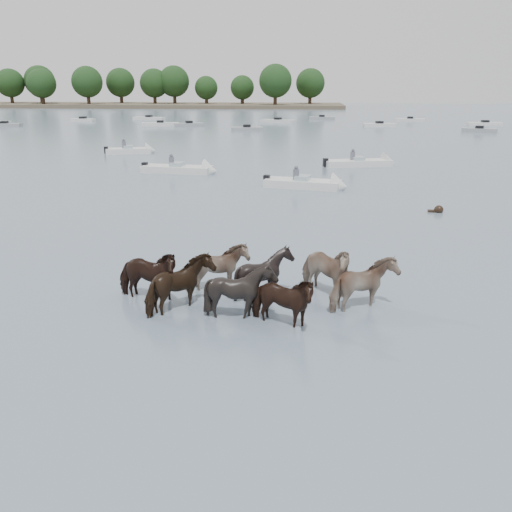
{
  "coord_description": "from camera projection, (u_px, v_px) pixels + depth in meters",
  "views": [
    {
      "loc": [
        0.86,
        -12.13,
        5.76
      ],
      "look_at": [
        -0.59,
        2.45,
        1.1
      ],
      "focal_mm": 37.46,
      "sensor_mm": 36.0,
      "label": 1
    }
  ],
  "objects": [
    {
      "name": "motorboat_f",
      "position": [
        136.0,
        151.0,
        48.3
      ],
      "size": [
        4.64,
        2.78,
        1.92
      ],
      "rotation": [
        0.0,
        0.0,
        0.29
      ],
      "color": "silver",
      "rests_on": "ground"
    },
    {
      "name": "distant_flotilla",
      "position": [
        301.0,
        124.0,
        83.19
      ],
      "size": [
        103.78,
        29.37,
        0.93
      ],
      "color": "silver",
      "rests_on": "ground"
    },
    {
      "name": "shoreline",
      "position": [
        77.0,
        105.0,
        162.04
      ],
      "size": [
        160.0,
        30.0,
        1.0
      ],
      "primitive_type": "cube",
      "color": "#4C4233",
      "rests_on": "ground"
    },
    {
      "name": "ground",
      "position": [
        270.0,
        328.0,
        13.33
      ],
      "size": [
        400.0,
        400.0,
        0.0
      ],
      "primitive_type": "plane",
      "color": "slate",
      "rests_on": "ground"
    },
    {
      "name": "motorboat_a",
      "position": [
        188.0,
        170.0,
        37.22
      ],
      "size": [
        5.61,
        2.29,
        1.92
      ],
      "rotation": [
        0.0,
        0.0,
        -0.13
      ],
      "color": "silver",
      "rests_on": "ground"
    },
    {
      "name": "pony_herd",
      "position": [
        251.0,
        283.0,
        14.59
      ],
      "size": [
        8.08,
        4.03,
        1.71
      ],
      "color": "black",
      "rests_on": "ground"
    },
    {
      "name": "motorboat_b",
      "position": [
        315.0,
        185.0,
        31.6
      ],
      "size": [
        5.18,
        2.61,
        1.92
      ],
      "rotation": [
        0.0,
        0.0,
        -0.21
      ],
      "color": "silver",
      "rests_on": "ground"
    },
    {
      "name": "swimming_pony",
      "position": [
        438.0,
        210.0,
        25.62
      ],
      "size": [
        0.72,
        0.44,
        0.44
      ],
      "color": "black",
      "rests_on": "ground"
    },
    {
      "name": "motorboat_c",
      "position": [
        367.0,
        163.0,
        40.55
      ],
      "size": [
        5.73,
        2.94,
        1.92
      ],
      "rotation": [
        0.0,
        0.0,
        0.26
      ],
      "color": "silver",
      "rests_on": "ground"
    },
    {
      "name": "treeline",
      "position": [
        66.0,
        83.0,
        158.69
      ],
      "size": [
        151.84,
        21.0,
        12.36
      ],
      "color": "#382619",
      "rests_on": "ground"
    }
  ]
}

